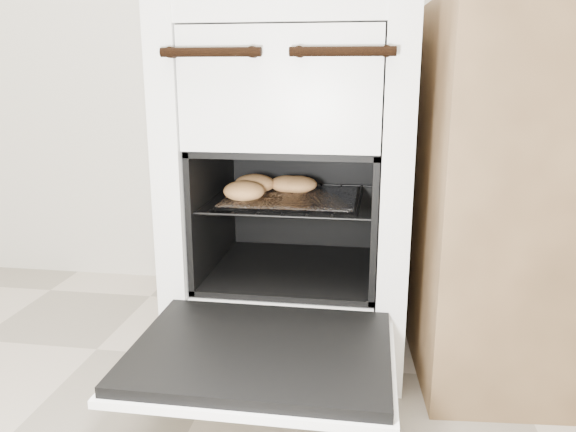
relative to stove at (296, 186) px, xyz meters
name	(u,v)px	position (x,y,z in m)	size (l,w,h in m)	color
stove	(296,186)	(0.00, 0.00, 0.00)	(0.53, 0.59, 0.82)	white
oven_door	(262,354)	(0.00, -0.45, -0.22)	(0.48, 0.37, 0.03)	black
oven_rack	(292,198)	(0.00, -0.06, -0.02)	(0.39, 0.37, 0.01)	black
foil_sheet	(291,198)	(0.00, -0.08, -0.01)	(0.30, 0.27, 0.01)	white
baked_rolls	(264,186)	(-0.06, -0.07, 0.01)	(0.24, 0.24, 0.04)	#DE9C58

